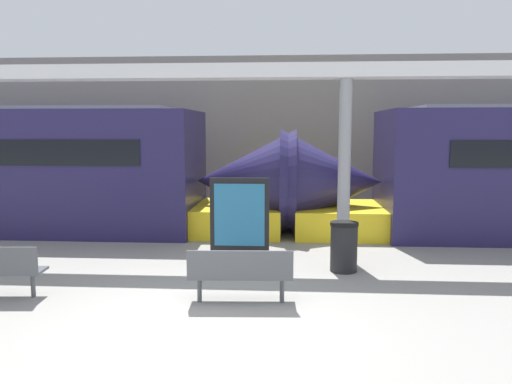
# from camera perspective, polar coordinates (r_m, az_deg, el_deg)

# --- Properties ---
(ground_plane) EXTENTS (60.00, 60.00, 0.00)m
(ground_plane) POSITION_cam_1_polar(r_m,az_deg,el_deg) (6.83, -5.71, -15.52)
(ground_plane) COLOR gray
(station_wall) EXTENTS (56.00, 0.20, 5.00)m
(station_wall) POSITION_cam_1_polar(r_m,az_deg,el_deg) (16.61, 0.12, 6.74)
(station_wall) COLOR gray
(station_wall) RESTS_ON ground_plane
(bench_near) EXTENTS (1.60, 0.53, 0.86)m
(bench_near) POSITION_cam_1_polar(r_m,az_deg,el_deg) (7.60, -1.80, -9.09)
(bench_near) COLOR #4C4F54
(bench_near) RESTS_ON ground_plane
(trash_bin) EXTENTS (0.52, 0.52, 0.92)m
(trash_bin) POSITION_cam_1_polar(r_m,az_deg,el_deg) (9.46, 10.00, -6.17)
(trash_bin) COLOR black
(trash_bin) RESTS_ON ground_plane
(poster_board) EXTENTS (1.20, 0.07, 1.67)m
(poster_board) POSITION_cam_1_polar(r_m,az_deg,el_deg) (10.10, -1.90, -3.02)
(poster_board) COLOR black
(poster_board) RESTS_ON ground_plane
(support_column_near) EXTENTS (0.25, 0.25, 3.62)m
(support_column_near) POSITION_cam_1_polar(r_m,az_deg,el_deg) (10.14, 10.05, 2.43)
(support_column_near) COLOR gray
(support_column_near) RESTS_ON ground_plane
(canopy_beam) EXTENTS (28.00, 0.60, 0.28)m
(canopy_beam) POSITION_cam_1_polar(r_m,az_deg,el_deg) (10.16, 10.30, 13.46)
(canopy_beam) COLOR silver
(canopy_beam) RESTS_ON support_column_near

